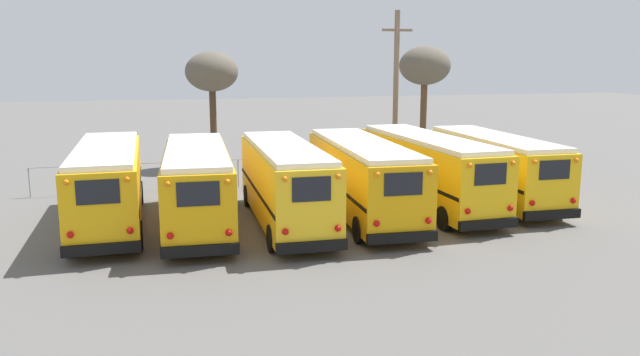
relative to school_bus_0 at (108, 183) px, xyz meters
The scene contains 11 objects.
ground_plane 8.58m from the school_bus_0, ahead, with size 160.00×160.00×0.00m, color #5B5956.
school_bus_0 is the anchor object (origin of this frame).
school_bus_1 3.46m from the school_bus_0, 14.47° to the right, with size 3.02×10.07×3.11m.
school_bus_2 6.87m from the school_bus_0, 12.88° to the right, with size 2.63×9.73×3.19m.
school_bus_3 10.11m from the school_bus_0, ahead, with size 3.02×10.39×3.14m.
school_bus_4 13.41m from the school_bus_0, ahead, with size 2.64×10.53×3.15m.
school_bus_5 16.76m from the school_bus_0, ahead, with size 2.72×9.53×3.04m.
utility_pole 17.94m from the school_bus_0, 29.64° to the left, with size 1.80×0.31×9.16m.
bare_tree_0 14.43m from the school_bus_0, 67.58° to the left, with size 3.13×3.13×6.90m.
bare_tree_1 22.24m from the school_bus_0, 32.30° to the left, with size 3.22×3.22×7.26m.
fence_line 10.61m from the school_bus_0, 37.67° to the left, with size 24.82×0.06×1.42m.
Camera 1 is at (-6.52, -24.42, 6.45)m, focal length 35.00 mm.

